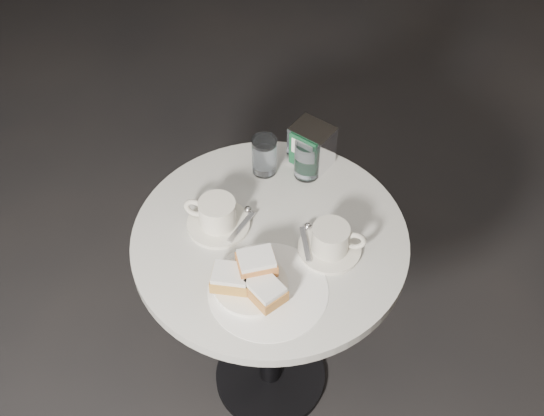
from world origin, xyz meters
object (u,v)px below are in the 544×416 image
Objects in this scene: napkin_dispenser at (312,146)px; coffee_cup_right at (331,241)px; coffee_cup_left at (217,216)px; cafe_table at (270,282)px; water_glass_left at (264,156)px; water_glass_right at (307,159)px; beignet_plate at (251,280)px.

coffee_cup_right is at bearing -46.47° from napkin_dispenser.
coffee_cup_right is 0.31m from napkin_dispenser.
coffee_cup_left is 0.33m from napkin_dispenser.
water_glass_left is at bearing 108.81° from cafe_table.
water_glass_left is 0.12m from water_glass_right.
water_glass_right is at bearing 7.88° from water_glass_left.
coffee_cup_left is (-0.14, 0.16, 0.00)m from beignet_plate.
coffee_cup_left is 0.98× the size of coffee_cup_right.
coffee_cup_left is 1.56× the size of water_glass_left.
water_glass_right reaches higher than water_glass_left.
napkin_dispenser is at bearing 104.53° from coffee_cup_right.
napkin_dispenser is (0.00, 0.05, 0.01)m from water_glass_right.
water_glass_left is (-0.07, 0.38, 0.02)m from beignet_plate.
beignet_plate is 1.18× the size of coffee_cup_right.
water_glass_right is at bearing -69.21° from napkin_dispenser.
coffee_cup_right is (0.16, -0.00, 0.23)m from cafe_table.
water_glass_left reaches higher than beignet_plate.
beignet_plate is 1.60× the size of napkin_dispenser.
water_glass_left is (0.06, 0.22, 0.02)m from coffee_cup_left.
water_glass_left reaches higher than coffee_cup_left.
beignet_plate is 1.84× the size of water_glass_right.
coffee_cup_left is 1.33× the size of napkin_dispenser.
napkin_dispenser is (0.18, 0.28, 0.03)m from coffee_cup_left.
cafe_table is at bearing 0.21° from coffee_cup_left.
water_glass_left is 0.13m from napkin_dispenser.
water_glass_left is (-0.08, 0.22, 0.25)m from cafe_table.
water_glass_right is (0.04, 0.24, 0.25)m from cafe_table.
beignet_plate is at bearing -95.77° from water_glass_right.
coffee_cup_right reaches higher than cafe_table.
water_glass_right is 0.05m from napkin_dispenser.
water_glass_right reaches higher than cafe_table.
coffee_cup_left is 0.23m from water_glass_left.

